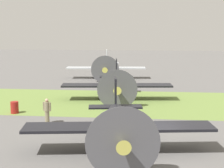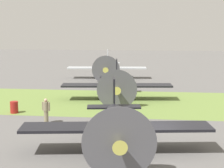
% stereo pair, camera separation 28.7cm
% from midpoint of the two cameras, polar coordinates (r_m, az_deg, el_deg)
% --- Properties ---
extents(ground_plane, '(160.00, 160.00, 0.00)m').
position_cam_midpoint_polar(ground_plane, '(19.52, 6.80, -10.56)').
color(ground_plane, '#605E5B').
extents(grass_verge, '(120.00, 11.00, 0.01)m').
position_cam_midpoint_polar(grass_verge, '(31.27, 6.70, -3.01)').
color(grass_verge, olive).
rests_on(grass_verge, ground).
extents(airplane_lead, '(10.10, 8.03, 3.58)m').
position_cam_midpoint_polar(airplane_lead, '(19.14, 1.09, -6.19)').
color(airplane_lead, black).
rests_on(airplane_lead, ground).
extents(airplane_wingman, '(9.96, 7.89, 3.53)m').
position_cam_midpoint_polar(airplane_wingman, '(32.37, 1.02, 0.13)').
color(airplane_wingman, black).
rests_on(airplane_wingman, ground).
extents(airplane_trail, '(10.05, 7.96, 3.57)m').
position_cam_midpoint_polar(airplane_trail, '(45.73, -0.64, 2.80)').
color(airplane_trail, '#B2B7BC').
rests_on(airplane_trail, ground).
extents(ground_crew_chief, '(0.61, 0.38, 1.73)m').
position_cam_midpoint_polar(ground_crew_chief, '(24.84, -10.10, -4.13)').
color(ground_crew_chief, '#847A5B').
rests_on(ground_crew_chief, ground).
extents(fuel_drum, '(0.60, 0.60, 0.90)m').
position_cam_midpoint_polar(fuel_drum, '(28.40, -14.98, -3.59)').
color(fuel_drum, maroon).
rests_on(fuel_drum, ground).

